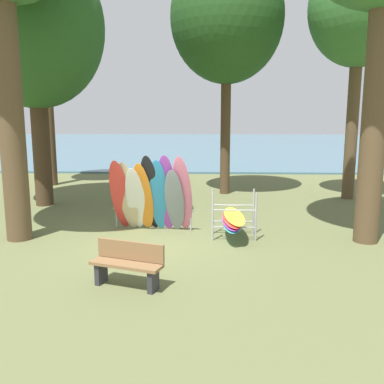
{
  "coord_description": "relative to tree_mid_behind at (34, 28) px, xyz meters",
  "views": [
    {
      "loc": [
        1.33,
        -10.71,
        3.31
      ],
      "look_at": [
        0.95,
        1.05,
        1.1
      ],
      "focal_mm": 40.97,
      "sensor_mm": 36.0,
      "label": 1
    }
  ],
  "objects": [
    {
      "name": "ground_plane",
      "position": [
        4.37,
        -4.28,
        -5.95
      ],
      "size": [
        80.0,
        80.0,
        0.0
      ],
      "primitive_type": "plane",
      "color": "#60663D"
    },
    {
      "name": "lake_water",
      "position": [
        4.37,
        25.75,
        -5.9
      ],
      "size": [
        80.0,
        36.0,
        0.1
      ],
      "primitive_type": "cube",
      "color": "#477084",
      "rests_on": "ground"
    },
    {
      "name": "tree_mid_behind",
      "position": [
        0.0,
        0.0,
        0.0
      ],
      "size": [
        4.62,
        4.62,
        8.66
      ],
      "color": "#42301E",
      "rests_on": "ground"
    },
    {
      "name": "tree_far_left_back",
      "position": [
        6.46,
        2.39,
        0.75
      ],
      "size": [
        4.28,
        4.28,
        9.2
      ],
      "color": "#4C3823",
      "rests_on": "ground"
    },
    {
      "name": "tree_far_right_back",
      "position": [
        11.09,
        1.54,
        0.84
      ],
      "size": [
        3.59,
        3.59,
        8.94
      ],
      "color": "brown",
      "rests_on": "ground"
    },
    {
      "name": "tree_deep_back",
      "position": [
        -1.17,
        4.17,
        1.36
      ],
      "size": [
        3.06,
        3.06,
        9.21
      ],
      "color": "#4C3823",
      "rests_on": "ground"
    },
    {
      "name": "leaning_board_pile",
      "position": [
        4.22,
        -3.39,
        -4.95
      ],
      "size": [
        2.35,
        1.09,
        2.18
      ],
      "color": "red",
      "rests_on": "ground"
    },
    {
      "name": "board_storage_rack",
      "position": [
        6.41,
        -3.82,
        -5.46
      ],
      "size": [
        1.15,
        2.13,
        1.25
      ],
      "color": "#9EA0A5",
      "rests_on": "ground"
    },
    {
      "name": "park_bench",
      "position": [
        4.23,
        -7.14,
        -5.5
      ],
      "size": [
        1.46,
        0.84,
        0.85
      ],
      "color": "#2D2D33",
      "rests_on": "ground"
    }
  ]
}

